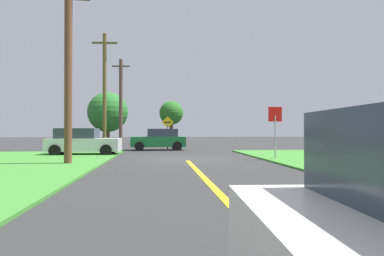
# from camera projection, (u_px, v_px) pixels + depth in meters

# --- Properties ---
(ground_plane) EXTENTS (120.00, 120.00, 0.00)m
(ground_plane) POSITION_uv_depth(u_px,v_px,m) (186.00, 159.00, 16.86)
(ground_plane) COLOR #2E2E2E
(lane_stripe_center) EXTENTS (0.20, 14.00, 0.01)m
(lane_stripe_center) POSITION_uv_depth(u_px,v_px,m) (210.00, 184.00, 8.90)
(lane_stripe_center) COLOR yellow
(lane_stripe_center) RESTS_ON ground
(stop_sign) EXTENTS (0.73, 0.15, 2.68)m
(stop_sign) POSITION_uv_depth(u_px,v_px,m) (275.00, 123.00, 16.36)
(stop_sign) COLOR #9EA0A8
(stop_sign) RESTS_ON ground
(car_approaching_junction) EXTENTS (4.17, 2.25, 1.62)m
(car_approaching_junction) POSITION_uv_depth(u_px,v_px,m) (159.00, 139.00, 24.82)
(car_approaching_junction) COLOR #196B33
(car_approaching_junction) RESTS_ON ground
(car_on_crossroad) EXTENTS (2.17, 3.91, 1.62)m
(car_on_crossroad) POSITION_uv_depth(u_px,v_px,m) (347.00, 141.00, 21.08)
(car_on_crossroad) COLOR #196B33
(car_on_crossroad) RESTS_ON ground
(parked_car_near_building) EXTENTS (4.26, 2.00, 1.62)m
(parked_car_near_building) POSITION_uv_depth(u_px,v_px,m) (82.00, 142.00, 19.44)
(parked_car_near_building) COLOR silver
(parked_car_near_building) RESTS_ON ground
(utility_pole_near) EXTENTS (1.80, 0.33, 7.86)m
(utility_pole_near) POSITION_uv_depth(u_px,v_px,m) (68.00, 72.00, 14.06)
(utility_pole_near) COLOR brown
(utility_pole_near) RESTS_ON ground
(utility_pole_mid) EXTENTS (1.80, 0.27, 8.50)m
(utility_pole_mid) POSITION_uv_depth(u_px,v_px,m) (105.00, 90.00, 23.48)
(utility_pole_mid) COLOR brown
(utility_pole_mid) RESTS_ON ground
(utility_pole_far) EXTENTS (1.80, 0.36, 8.70)m
(utility_pole_far) POSITION_uv_depth(u_px,v_px,m) (121.00, 101.00, 32.90)
(utility_pole_far) COLOR brown
(utility_pole_far) RESTS_ON ground
(direction_sign) EXTENTS (0.91, 0.08, 2.56)m
(direction_sign) POSITION_uv_depth(u_px,v_px,m) (168.00, 129.00, 24.53)
(direction_sign) COLOR slate
(direction_sign) RESTS_ON ground
(oak_tree_left) EXTENTS (4.58, 4.58, 5.90)m
(oak_tree_left) POSITION_uv_depth(u_px,v_px,m) (108.00, 112.00, 37.41)
(oak_tree_left) COLOR brown
(oak_tree_left) RESTS_ON ground
(pine_tree_center) EXTENTS (2.77, 2.77, 4.92)m
(pine_tree_center) POSITION_uv_depth(u_px,v_px,m) (171.00, 113.00, 37.81)
(pine_tree_center) COLOR brown
(pine_tree_center) RESTS_ON ground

